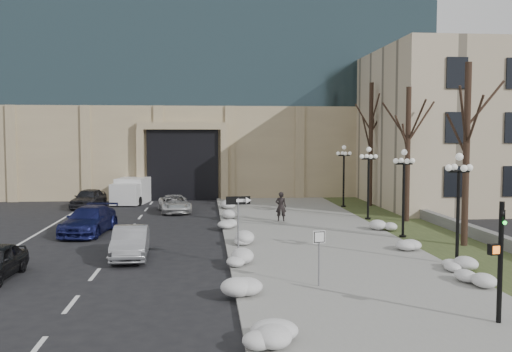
{
  "coord_description": "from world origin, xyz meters",
  "views": [
    {
      "loc": [
        -2.16,
        -16.6,
        5.46
      ],
      "look_at": [
        0.34,
        11.08,
        3.5
      ],
      "focal_mm": 40.0,
      "sensor_mm": 36.0,
      "label": 1
    }
  ],
  "objects_px": {
    "box_truck": "(134,190)",
    "keep_sign": "(319,246)",
    "traffic_signal": "(499,265)",
    "car_b": "(130,243)",
    "lamppost_d": "(344,168)",
    "car_d": "(175,204)",
    "car_e": "(88,198)",
    "lamppost_c": "(368,173)",
    "pedestrian": "(281,207)",
    "lamppost_b": "(404,181)",
    "car_c": "(89,220)",
    "lamppost_a": "(458,194)",
    "one_way_sign": "(242,208)"
  },
  "relations": [
    {
      "from": "car_c",
      "to": "lamppost_c",
      "type": "xyz_separation_m",
      "value": [
        16.89,
        3.46,
        2.31
      ]
    },
    {
      "from": "box_truck",
      "to": "car_b",
      "type": "bearing_deg",
      "value": -74.92
    },
    {
      "from": "traffic_signal",
      "to": "lamppost_d",
      "type": "xyz_separation_m",
      "value": [
        2.13,
        26.82,
        1.28
      ]
    },
    {
      "from": "box_truck",
      "to": "lamppost_a",
      "type": "height_order",
      "value": "lamppost_a"
    },
    {
      "from": "car_d",
      "to": "box_truck",
      "type": "relative_size",
      "value": 0.67
    },
    {
      "from": "car_b",
      "to": "keep_sign",
      "type": "relative_size",
      "value": 2.03
    },
    {
      "from": "car_d",
      "to": "keep_sign",
      "type": "bearing_deg",
      "value": -82.31
    },
    {
      "from": "lamppost_a",
      "to": "lamppost_d",
      "type": "xyz_separation_m",
      "value": [
        0.0,
        19.5,
        0.0
      ]
    },
    {
      "from": "car_c",
      "to": "car_d",
      "type": "relative_size",
      "value": 1.18
    },
    {
      "from": "car_b",
      "to": "lamppost_d",
      "type": "relative_size",
      "value": 0.9
    },
    {
      "from": "lamppost_d",
      "to": "car_d",
      "type": "bearing_deg",
      "value": -174.06
    },
    {
      "from": "traffic_signal",
      "to": "lamppost_b",
      "type": "height_order",
      "value": "lamppost_b"
    },
    {
      "from": "box_truck",
      "to": "keep_sign",
      "type": "height_order",
      "value": "keep_sign"
    },
    {
      "from": "car_c",
      "to": "car_b",
      "type": "bearing_deg",
      "value": -56.99
    },
    {
      "from": "one_way_sign",
      "to": "pedestrian",
      "type": "bearing_deg",
      "value": 69.56
    },
    {
      "from": "keep_sign",
      "to": "lamppost_a",
      "type": "distance_m",
      "value": 7.22
    },
    {
      "from": "traffic_signal",
      "to": "lamppost_b",
      "type": "bearing_deg",
      "value": 70.59
    },
    {
      "from": "box_truck",
      "to": "traffic_signal",
      "type": "bearing_deg",
      "value": -57.62
    },
    {
      "from": "pedestrian",
      "to": "traffic_signal",
      "type": "bearing_deg",
      "value": 107.93
    },
    {
      "from": "pedestrian",
      "to": "traffic_signal",
      "type": "height_order",
      "value": "traffic_signal"
    },
    {
      "from": "car_c",
      "to": "keep_sign",
      "type": "bearing_deg",
      "value": -42.25
    },
    {
      "from": "keep_sign",
      "to": "lamppost_c",
      "type": "bearing_deg",
      "value": 60.06
    },
    {
      "from": "one_way_sign",
      "to": "keep_sign",
      "type": "relative_size",
      "value": 1.38
    },
    {
      "from": "car_c",
      "to": "lamppost_b",
      "type": "xyz_separation_m",
      "value": [
        16.89,
        -3.04,
        2.31
      ]
    },
    {
      "from": "car_e",
      "to": "lamppost_c",
      "type": "bearing_deg",
      "value": -15.24
    },
    {
      "from": "car_e",
      "to": "box_truck",
      "type": "bearing_deg",
      "value": 57.33
    },
    {
      "from": "car_b",
      "to": "traffic_signal",
      "type": "distance_m",
      "value": 15.57
    },
    {
      "from": "traffic_signal",
      "to": "car_e",
      "type": "bearing_deg",
      "value": 110.23
    },
    {
      "from": "car_d",
      "to": "lamppost_a",
      "type": "bearing_deg",
      "value": -63.89
    },
    {
      "from": "lamppost_a",
      "to": "lamppost_b",
      "type": "distance_m",
      "value": 6.5
    },
    {
      "from": "traffic_signal",
      "to": "car_b",
      "type": "bearing_deg",
      "value": 127.95
    },
    {
      "from": "one_way_sign",
      "to": "lamppost_d",
      "type": "relative_size",
      "value": 0.61
    },
    {
      "from": "one_way_sign",
      "to": "car_d",
      "type": "bearing_deg",
      "value": 97.66
    },
    {
      "from": "car_e",
      "to": "lamppost_a",
      "type": "xyz_separation_m",
      "value": [
        19.25,
        -21.31,
        2.33
      ]
    },
    {
      "from": "pedestrian",
      "to": "lamppost_d",
      "type": "distance_m",
      "value": 9.23
    },
    {
      "from": "box_truck",
      "to": "lamppost_c",
      "type": "distance_m",
      "value": 20.19
    },
    {
      "from": "car_e",
      "to": "keep_sign",
      "type": "relative_size",
      "value": 2.06
    },
    {
      "from": "one_way_sign",
      "to": "keep_sign",
      "type": "bearing_deg",
      "value": -64.45
    },
    {
      "from": "box_truck",
      "to": "keep_sign",
      "type": "xyz_separation_m",
      "value": [
        9.81,
        -27.72,
        0.56
      ]
    },
    {
      "from": "car_b",
      "to": "lamppost_b",
      "type": "xyz_separation_m",
      "value": [
        13.78,
        3.55,
        2.37
      ]
    },
    {
      "from": "box_truck",
      "to": "lamppost_d",
      "type": "xyz_separation_m",
      "value": [
        16.24,
        -5.3,
        2.09
      ]
    },
    {
      "from": "car_c",
      "to": "keep_sign",
      "type": "xyz_separation_m",
      "value": [
        10.46,
        -12.46,
        0.79
      ]
    },
    {
      "from": "car_c",
      "to": "box_truck",
      "type": "relative_size",
      "value": 0.79
    },
    {
      "from": "keep_sign",
      "to": "traffic_signal",
      "type": "relative_size",
      "value": 0.58
    },
    {
      "from": "car_d",
      "to": "lamppost_b",
      "type": "xyz_separation_m",
      "value": [
        12.61,
        -11.69,
        2.46
      ]
    },
    {
      "from": "car_c",
      "to": "lamppost_a",
      "type": "relative_size",
      "value": 1.1
    },
    {
      "from": "car_d",
      "to": "lamppost_c",
      "type": "distance_m",
      "value": 13.86
    },
    {
      "from": "box_truck",
      "to": "traffic_signal",
      "type": "distance_m",
      "value": 35.09
    },
    {
      "from": "car_b",
      "to": "car_c",
      "type": "bearing_deg",
      "value": 112.4
    },
    {
      "from": "pedestrian",
      "to": "keep_sign",
      "type": "xyz_separation_m",
      "value": [
        -0.72,
        -15.46,
        0.51
      ]
    }
  ]
}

